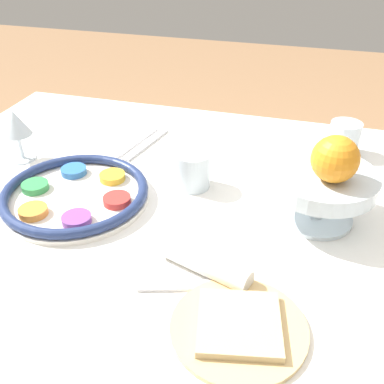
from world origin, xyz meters
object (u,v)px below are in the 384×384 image
at_px(seder_plate, 75,194).
at_px(wine_glass, 16,125).
at_px(bread_plate, 239,326).
at_px(napkin_roll, 206,264).
at_px(cup_near, 344,138).
at_px(cup_mid, 193,170).
at_px(fruit_stand, 321,185).
at_px(orange_fruit, 335,159).

xyz_separation_m(seder_plate, wine_glass, (-0.20, 0.12, 0.07)).
xyz_separation_m(bread_plate, napkin_roll, (-0.07, 0.10, 0.01)).
relative_size(bread_plate, napkin_roll, 1.22).
distance_m(napkin_roll, cup_near, 0.53).
bearing_deg(wine_glass, seder_plate, -30.96).
distance_m(seder_plate, cup_mid, 0.24).
relative_size(seder_plate, cup_mid, 3.79).
bearing_deg(bread_plate, wine_glass, 148.62).
bearing_deg(fruit_stand, napkin_roll, -129.31).
xyz_separation_m(fruit_stand, cup_near, (0.05, 0.29, -0.04)).
height_order(wine_glass, orange_fruit, orange_fruit).
xyz_separation_m(napkin_roll, cup_near, (0.21, 0.49, 0.02)).
bearing_deg(fruit_stand, wine_glass, 175.40).
bearing_deg(napkin_roll, orange_fruit, 45.04).
relative_size(seder_plate, fruit_stand, 1.48).
relative_size(wine_glass, cup_mid, 1.55).
xyz_separation_m(bread_plate, cup_near, (0.14, 0.59, 0.03)).
xyz_separation_m(napkin_roll, cup_mid, (-0.09, 0.25, 0.02)).
bearing_deg(wine_glass, fruit_stand, -4.60).
distance_m(wine_glass, bread_plate, 0.68).
xyz_separation_m(orange_fruit, bread_plate, (-0.10, -0.28, -0.14)).
xyz_separation_m(wine_glass, napkin_roll, (0.51, -0.25, -0.07)).
height_order(wine_glass, cup_mid, wine_glass).
distance_m(orange_fruit, cup_near, 0.33).
bearing_deg(cup_near, seder_plate, -145.16).
bearing_deg(wine_glass, napkin_roll, -26.59).
bearing_deg(seder_plate, napkin_roll, -23.49).
height_order(napkin_roll, cup_mid, cup_mid).
xyz_separation_m(seder_plate, fruit_stand, (0.47, 0.07, 0.06)).
distance_m(wine_glass, cup_near, 0.76).
relative_size(fruit_stand, napkin_roll, 1.24).
distance_m(fruit_stand, napkin_roll, 0.26).
distance_m(orange_fruit, cup_mid, 0.30).
relative_size(bread_plate, cup_near, 2.52).
xyz_separation_m(fruit_stand, orange_fruit, (0.01, -0.02, 0.07)).
height_order(orange_fruit, bread_plate, orange_fruit).
bearing_deg(bread_plate, cup_near, 76.99).
xyz_separation_m(cup_near, cup_mid, (-0.30, -0.24, 0.00)).
bearing_deg(napkin_roll, seder_plate, 156.51).
height_order(bread_plate, cup_mid, cup_mid).
bearing_deg(fruit_stand, orange_fruit, -59.00).
xyz_separation_m(wine_glass, orange_fruit, (0.68, -0.08, 0.06)).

